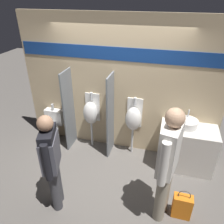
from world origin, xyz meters
TOP-DOWN VIEW (x-y plane):
  - ground_plane at (0.00, 0.00)m, footprint 16.00×16.00m
  - display_wall at (0.00, 0.60)m, footprint 3.89×0.07m
  - sink_counter at (1.40, 0.29)m, footprint 1.00×0.56m
  - sink_basin at (1.35, 0.35)m, footprint 0.36×0.36m
  - cell_phone at (1.10, 0.18)m, footprint 0.07×0.14m
  - divider_near_counter at (-0.96, 0.34)m, footprint 0.03×0.45m
  - divider_mid at (-0.08, 0.34)m, footprint 0.03×0.45m
  - urinal_near_counter at (-0.52, 0.45)m, footprint 0.32×0.27m
  - urinal_far at (0.36, 0.45)m, footprint 0.32×0.27m
  - toilet at (-1.40, 0.27)m, footprint 0.40×0.56m
  - person_in_vest at (-0.52, -1.14)m, footprint 0.34×0.54m
  - person_with_lanyard at (1.05, -0.88)m, footprint 0.29×0.62m
  - shopping_bag at (1.36, -0.85)m, footprint 0.27×0.15m

SIDE VIEW (x-z plane):
  - ground_plane at x=0.00m, z-range 0.00..0.00m
  - shopping_bag at x=1.36m, z-range -0.06..0.47m
  - toilet at x=-1.40m, z-range -0.13..0.74m
  - sink_counter at x=1.40m, z-range 0.00..0.85m
  - urinal_near_counter at x=-0.52m, z-range 0.19..1.42m
  - urinal_far at x=0.36m, z-range 0.19..1.42m
  - divider_near_counter at x=-0.96m, z-range 0.00..1.69m
  - divider_mid at x=-0.08m, z-range 0.00..1.69m
  - cell_phone at x=1.10m, z-range 0.85..0.86m
  - sink_basin at x=1.35m, z-range 0.78..1.06m
  - person_in_vest at x=-0.52m, z-range 0.13..1.75m
  - person_with_lanyard at x=1.05m, z-range 0.09..1.91m
  - display_wall at x=0.00m, z-range 0.01..2.71m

